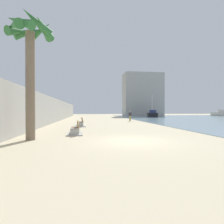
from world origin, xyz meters
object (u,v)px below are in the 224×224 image
Objects in this scene: person_walking at (130,115)px; bench_far at (80,124)px; palm_tree at (29,46)px; boat_nearest at (152,114)px; boat_far_right at (221,114)px; bench_near at (75,131)px.

bench_far is at bearing -129.76° from person_walking.
person_walking is (10.29, 18.19, -4.54)m from palm_tree.
bench_far is 32.82m from boat_nearest.
bench_far is 1.30× the size of person_walking.
boat_far_right is at bearing 9.39° from boat_nearest.
bench_far is 0.38× the size of boat_far_right.
boat_nearest is (10.39, 18.12, -0.23)m from person_walking.
palm_tree is 3.36× the size of bench_far.
boat_far_right is at bearing 42.49° from palm_tree.
bench_near is at bearing -118.14° from boat_nearest.
person_walking is (7.80, 15.90, 0.74)m from bench_near.
boat_nearest reaches higher than person_walking.
boat_nearest is (18.09, 27.38, 0.51)m from bench_far.
palm_tree is at bearing -106.15° from bench_far.
boat_far_right is (33.51, 21.94, -0.18)m from person_walking.
boat_nearest is at bearing 61.86° from bench_near.
boat_nearest reaches higher than bench_far.
boat_nearest is 23.44m from boat_far_right.
bench_far is 51.70m from boat_far_right.
bench_far is at bearing -142.87° from boat_far_right.
bench_near is 6.64m from bench_far.
boat_far_right is (23.12, 3.83, 0.05)m from boat_nearest.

